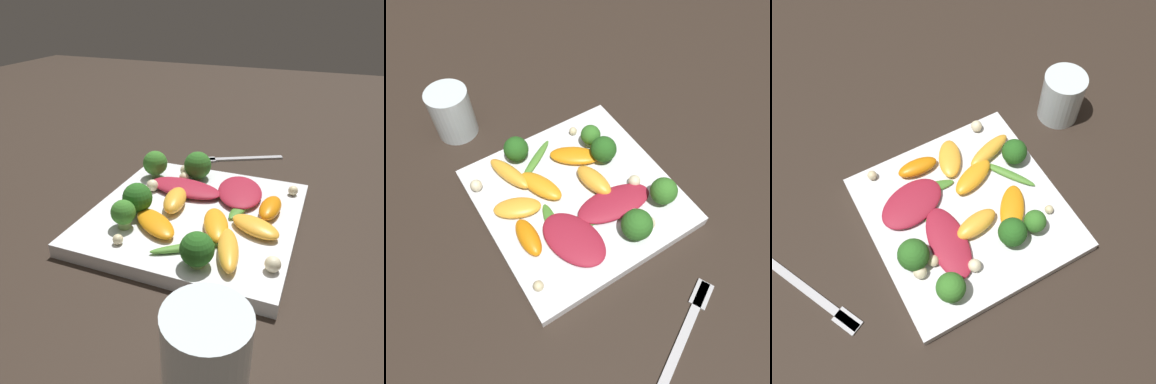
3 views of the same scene
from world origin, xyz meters
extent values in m
plane|color=#2D231C|center=(0.00, 0.00, 0.00)|extent=(2.40, 2.40, 0.00)
cube|color=white|center=(0.00, 0.00, 0.01)|extent=(0.26, 0.26, 0.02)
cylinder|color=silver|center=(-0.22, -0.09, 0.04)|extent=(0.07, 0.07, 0.08)
cube|color=#B2B2B7|center=(0.23, 0.00, 0.00)|extent=(0.08, 0.15, 0.01)
cube|color=#B2B2B7|center=(0.20, 0.06, 0.00)|extent=(0.03, 0.04, 0.01)
ellipsoid|color=maroon|center=(0.05, 0.03, 0.03)|extent=(0.06, 0.11, 0.01)
ellipsoid|color=maroon|center=(0.06, -0.04, 0.03)|extent=(0.11, 0.09, 0.01)
ellipsoid|color=orange|center=(-0.03, -0.04, 0.03)|extent=(0.08, 0.05, 0.02)
ellipsoid|color=orange|center=(0.03, -0.09, 0.03)|extent=(0.06, 0.03, 0.02)
ellipsoid|color=#FCAD33|center=(-0.02, -0.08, 0.03)|extent=(0.06, 0.07, 0.02)
ellipsoid|color=#FCAD33|center=(-0.08, -0.07, 0.03)|extent=(0.08, 0.05, 0.02)
ellipsoid|color=orange|center=(-0.06, 0.03, 0.03)|extent=(0.07, 0.08, 0.01)
ellipsoid|color=#FCAD33|center=(0.00, 0.03, 0.03)|extent=(0.07, 0.04, 0.02)
cylinder|color=#7A9E51|center=(0.07, 0.09, 0.03)|extent=(0.01, 0.01, 0.01)
sphere|color=#387A28|center=(0.07, 0.09, 0.04)|extent=(0.04, 0.04, 0.04)
cylinder|color=#84AD5B|center=(-0.10, -0.04, 0.02)|extent=(0.02, 0.02, 0.01)
sphere|color=#26601E|center=(-0.10, -0.04, 0.04)|extent=(0.04, 0.04, 0.04)
cylinder|color=#7A9E51|center=(0.09, 0.03, 0.02)|extent=(0.02, 0.02, 0.01)
sphere|color=#2D6B23|center=(0.09, 0.03, 0.04)|extent=(0.04, 0.04, 0.04)
cylinder|color=#7A9E51|center=(-0.03, 0.07, 0.02)|extent=(0.01, 0.01, 0.01)
sphere|color=#26601E|center=(-0.03, 0.07, 0.04)|extent=(0.04, 0.04, 0.04)
cylinder|color=#84AD5B|center=(-0.07, 0.07, 0.02)|extent=(0.02, 0.02, 0.01)
sphere|color=#387A28|center=(-0.07, 0.07, 0.04)|extent=(0.03, 0.03, 0.03)
ellipsoid|color=#518E33|center=(-0.08, -0.02, 0.02)|extent=(0.06, 0.08, 0.01)
ellipsoid|color=#47842D|center=(0.03, -0.06, 0.02)|extent=(0.08, 0.03, 0.01)
ellipsoid|color=#47842D|center=(0.05, 0.00, 0.02)|extent=(0.03, 0.07, 0.00)
sphere|color=beige|center=(0.09, -0.11, 0.03)|extent=(0.01, 0.01, 0.01)
sphere|color=beige|center=(-0.08, -0.12, 0.03)|extent=(0.02, 0.02, 0.02)
sphere|color=beige|center=(0.07, 0.05, 0.03)|extent=(0.02, 0.02, 0.02)
sphere|color=beige|center=(-0.10, 0.06, 0.02)|extent=(0.01, 0.01, 0.01)
sphere|color=beige|center=(0.03, 0.08, 0.03)|extent=(0.02, 0.02, 0.02)
sphere|color=beige|center=(0.10, 0.05, 0.03)|extent=(0.02, 0.02, 0.02)
camera|label=1|loc=(-0.40, -0.15, 0.27)|focal=35.00mm
camera|label=2|loc=(0.25, -0.16, 0.47)|focal=35.00mm
camera|label=3|loc=(0.14, 0.25, 0.58)|focal=42.00mm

